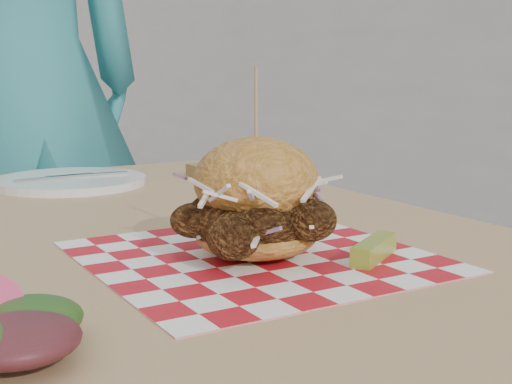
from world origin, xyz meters
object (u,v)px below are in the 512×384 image
(diner, at_px, (19,78))
(patio_chair, at_px, (13,230))
(sandwich, at_px, (256,205))
(patio_table, at_px, (159,283))

(diner, bearing_deg, patio_chair, 34.21)
(patio_chair, relative_size, sandwich, 4.52)
(patio_chair, bearing_deg, patio_table, -86.39)
(patio_table, bearing_deg, diner, 87.18)
(diner, xyz_separation_m, patio_table, (-0.05, -1.00, -0.26))
(patio_table, xyz_separation_m, patio_chair, (0.01, 0.97, -0.12))
(patio_table, relative_size, patio_chair, 1.26)
(patio_table, distance_m, sandwich, 0.25)
(diner, distance_m, patio_chair, 0.39)
(patio_chair, xyz_separation_m, sandwich, (0.03, -1.17, 0.26))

